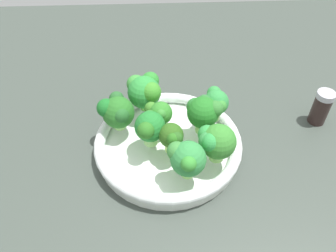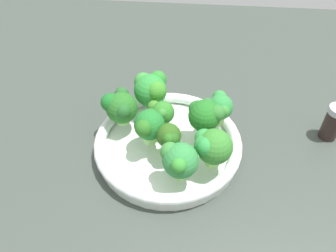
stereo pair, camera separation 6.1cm
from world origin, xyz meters
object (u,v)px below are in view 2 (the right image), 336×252
(bowl, at_px, (168,144))
(broccoli_floret_2, at_px, (211,146))
(broccoli_floret_0, at_px, (205,115))
(broccoli_floret_1, at_px, (149,126))
(broccoli_floret_4, at_px, (179,160))
(broccoli_floret_3, at_px, (220,107))
(broccoli_floret_5, at_px, (151,89))
(broccoli_floret_6, at_px, (160,113))
(broccoli_floret_7, at_px, (120,107))
(pepper_shaker, at_px, (333,122))
(broccoli_floret_8, at_px, (169,137))

(bowl, bearing_deg, broccoli_floret_2, 55.23)
(broccoli_floret_0, distance_m, broccoli_floret_1, 0.10)
(broccoli_floret_0, height_order, broccoli_floret_4, broccoli_floret_0)
(broccoli_floret_0, bearing_deg, broccoli_floret_3, 138.57)
(broccoli_floret_2, relative_size, broccoli_floret_5, 0.97)
(bowl, relative_size, broccoli_floret_5, 3.75)
(broccoli_floret_0, bearing_deg, broccoli_floret_1, -72.51)
(broccoli_floret_5, distance_m, broccoli_floret_6, 0.06)
(broccoli_floret_3, relative_size, broccoli_floret_5, 0.88)
(broccoli_floret_1, relative_size, broccoli_floret_3, 1.05)
(broccoli_floret_2, bearing_deg, broccoli_floret_1, -109.86)
(bowl, relative_size, broccoli_floret_2, 3.85)
(broccoli_floret_1, distance_m, broccoli_floret_7, 0.08)
(broccoli_floret_4, bearing_deg, pepper_shaker, 118.38)
(broccoli_floret_4, xyz_separation_m, broccoli_floret_8, (-0.05, -0.02, -0.00))
(broccoli_floret_0, bearing_deg, broccoli_floret_8, -49.33)
(broccoli_floret_6, bearing_deg, pepper_shaker, 97.29)
(broccoli_floret_0, height_order, pepper_shaker, broccoli_floret_0)
(bowl, height_order, broccoli_floret_2, broccoli_floret_2)
(broccoli_floret_0, xyz_separation_m, broccoli_floret_7, (-0.02, -0.16, -0.01))
(broccoli_floret_0, xyz_separation_m, broccoli_floret_3, (-0.03, 0.03, -0.01))
(bowl, relative_size, broccoli_floret_3, 4.26)
(broccoli_floret_1, height_order, broccoli_floret_4, broccoli_floret_4)
(broccoli_floret_8, bearing_deg, pepper_shaker, 108.43)
(broccoli_floret_3, bearing_deg, broccoli_floret_1, -63.64)
(broccoli_floret_1, relative_size, broccoli_floret_5, 0.92)
(broccoli_floret_8, bearing_deg, broccoli_floret_3, 133.41)
(broccoli_floret_6, height_order, broccoli_floret_8, same)
(broccoli_floret_2, height_order, broccoli_floret_5, broccoli_floret_5)
(broccoli_floret_5, xyz_separation_m, broccoli_floret_7, (0.05, -0.05, -0.01))
(bowl, xyz_separation_m, broccoli_floret_6, (-0.03, -0.02, 0.05))
(broccoli_floret_2, height_order, broccoli_floret_6, broccoli_floret_2)
(broccoli_floret_5, relative_size, pepper_shaker, 0.97)
(broccoli_floret_1, height_order, broccoli_floret_5, broccoli_floret_5)
(pepper_shaker, bearing_deg, broccoli_floret_8, -71.57)
(broccoli_floret_1, relative_size, broccoli_floret_4, 0.97)
(bowl, relative_size, broccoli_floret_4, 3.94)
(broccoli_floret_3, height_order, broccoli_floret_5, broccoli_floret_5)
(bowl, xyz_separation_m, broccoli_floret_0, (-0.02, 0.06, 0.07))
(broccoli_floret_3, xyz_separation_m, broccoli_floret_8, (0.08, -0.09, -0.00))
(broccoli_floret_1, height_order, broccoli_floret_7, broccoli_floret_1)
(broccoli_floret_1, bearing_deg, broccoli_floret_2, 70.14)
(broccoli_floret_8, distance_m, pepper_shaker, 0.33)
(bowl, height_order, broccoli_floret_3, broccoli_floret_3)
(broccoli_floret_1, relative_size, broccoli_floret_7, 0.97)
(broccoli_floret_3, height_order, broccoli_floret_4, broccoli_floret_4)
(broccoli_floret_4, relative_size, broccoli_floret_6, 1.18)
(broccoli_floret_4, relative_size, broccoli_floret_7, 1.00)
(bowl, bearing_deg, broccoli_floret_1, -67.35)
(broccoli_floret_7, relative_size, pepper_shaker, 0.92)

